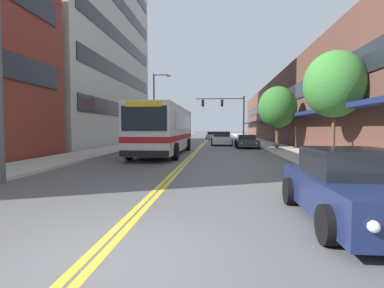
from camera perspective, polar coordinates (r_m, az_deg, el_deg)
ground_plane at (r=41.18m, az=2.62°, el=0.52°), size 240.00×240.00×0.00m
sidewalk_left at (r=42.07m, az=-7.01°, el=0.63°), size 3.09×106.00×0.12m
sidewalk_right at (r=41.48m, az=12.39°, el=0.55°), size 3.09×106.00×0.12m
centre_line at (r=41.18m, az=2.62°, el=0.52°), size 0.34×106.00×0.01m
office_tower_left at (r=38.35m, az=-22.28°, el=20.27°), size 12.08×23.70×26.63m
storefront_row_right at (r=42.63m, az=20.21°, el=5.98°), size 9.10×68.00×8.28m
city_bus at (r=21.06m, az=-5.17°, el=3.06°), size 2.96×11.69×3.24m
car_red_parked_left_near at (r=37.62m, az=-4.22°, el=1.22°), size 2.12×4.75×1.34m
car_champagne_parked_left_far at (r=31.60m, az=-6.24°, el=0.79°), size 2.20×4.54×1.22m
car_navy_parked_right_foreground at (r=6.68m, az=28.23°, el=-7.45°), size 2.03×4.17×1.42m
car_dark_grey_parked_right_mid at (r=28.32m, az=10.33°, el=0.49°), size 2.06×4.68×1.20m
car_white_moving_lead at (r=32.19m, az=5.70°, el=0.98°), size 2.20×4.31×1.45m
car_silver_moving_second at (r=49.67m, az=3.87°, el=1.62°), size 2.01×4.78×1.25m
traffic_signal_mast at (r=41.65m, az=6.64°, el=6.66°), size 6.70×0.38×6.21m
street_lamp_left_near at (r=11.76m, az=-31.79°, el=16.90°), size 2.16×0.28×7.99m
street_lamp_left_far at (r=33.25m, az=-6.81°, el=7.79°), size 1.97×0.28×7.74m
street_tree_right_mid at (r=17.20m, az=25.51°, el=10.20°), size 3.08×3.08×5.63m
street_tree_right_far at (r=26.15m, az=15.97°, el=6.73°), size 3.16×3.16×5.18m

